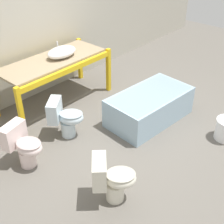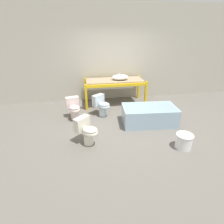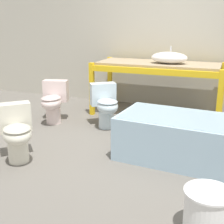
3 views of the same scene
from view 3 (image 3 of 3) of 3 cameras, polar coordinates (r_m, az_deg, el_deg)
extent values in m
plane|color=#666059|center=(4.03, 4.65, -5.55)|extent=(12.00, 12.00, 0.00)
cube|color=#B2AD9E|center=(5.56, 10.90, 17.21)|extent=(10.80, 0.08, 3.20)
cube|color=yellow|center=(5.07, -3.70, 4.20)|extent=(0.07, 0.07, 0.86)
cube|color=yellow|center=(4.62, 19.05, 2.07)|extent=(0.07, 0.07, 0.86)
cube|color=yellow|center=(5.79, -0.39, 5.79)|extent=(0.07, 0.07, 0.86)
cube|color=yellow|center=(5.40, 19.48, 4.03)|extent=(0.07, 0.07, 0.86)
cube|color=yellow|center=(4.68, 7.31, 7.37)|extent=(1.97, 0.06, 0.09)
cube|color=yellow|center=(5.45, 9.38, 8.59)|extent=(1.97, 0.06, 0.09)
cube|color=#998466|center=(5.06, 8.45, 8.73)|extent=(1.90, 0.72, 0.04)
ellipsoid|color=white|center=(4.96, 10.41, 9.73)|extent=(0.56, 0.35, 0.18)
cylinder|color=silver|center=(5.04, 10.71, 11.31)|extent=(0.02, 0.02, 0.08)
cube|color=#99B7CC|center=(3.56, 12.98, -4.76)|extent=(1.49, 0.88, 0.49)
cube|color=#829CAD|center=(3.51, 13.13, -2.56)|extent=(1.40, 0.80, 0.21)
cylinder|color=silver|center=(4.52, -1.05, -1.33)|extent=(0.22, 0.22, 0.25)
ellipsoid|color=silver|center=(4.39, -0.84, 1.05)|extent=(0.46, 0.48, 0.20)
ellipsoid|color=#9FAFB7|center=(4.38, -0.84, 1.95)|extent=(0.44, 0.45, 0.03)
cube|color=silver|center=(4.60, -1.68, 3.32)|extent=(0.39, 0.35, 0.33)
cylinder|color=silver|center=(4.80, -10.65, -0.54)|extent=(0.22, 0.22, 0.25)
ellipsoid|color=silver|center=(4.68, -11.03, 1.71)|extent=(0.38, 0.43, 0.20)
ellipsoid|color=#BBA7A3|center=(4.66, -11.07, 2.56)|extent=(0.36, 0.41, 0.03)
cube|color=silver|center=(4.88, -10.23, 3.85)|extent=(0.40, 0.25, 0.33)
cylinder|color=silver|center=(3.61, -16.75, -6.82)|extent=(0.22, 0.22, 0.25)
ellipsoid|color=silver|center=(3.47, -16.91, -4.01)|extent=(0.47, 0.47, 0.20)
ellipsoid|color=#B3AF9F|center=(3.45, -17.01, -2.89)|extent=(0.45, 0.45, 0.03)
cube|color=silver|center=(3.67, -17.52, -0.93)|extent=(0.38, 0.37, 0.33)
cylinder|color=white|center=(2.49, 17.02, -17.01)|extent=(0.34, 0.34, 0.34)
cylinder|color=white|center=(2.41, 17.35, -13.82)|extent=(0.36, 0.36, 0.02)
camera|label=1|loc=(4.45, -63.54, 27.77)|focal=50.00mm
camera|label=2|loc=(2.41, -95.20, 19.91)|focal=28.00mm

